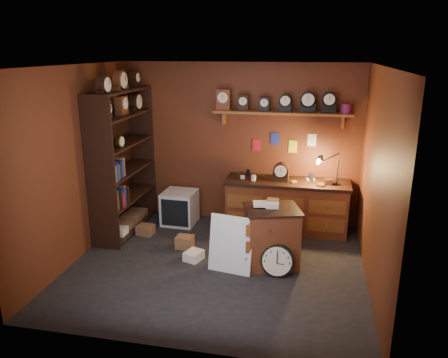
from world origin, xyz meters
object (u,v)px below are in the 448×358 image
at_px(big_round_clock, 277,261).
at_px(low_cabinet, 271,234).
at_px(shelving_unit, 121,156).
at_px(workbench, 287,203).

bearing_deg(big_round_clock, low_cabinet, 110.04).
relative_size(low_cabinet, big_round_clock, 2.07).
distance_m(shelving_unit, workbench, 2.79).
bearing_deg(low_cabinet, big_round_clock, -87.22).
bearing_deg(big_round_clock, shelving_unit, 157.47).
xyz_separation_m(workbench, low_cabinet, (-0.12, -1.27, -0.02)).
bearing_deg(workbench, big_round_clock, -90.18).
bearing_deg(workbench, low_cabinet, -95.37).
xyz_separation_m(workbench, big_round_clock, (-0.01, -1.59, -0.26)).
height_order(shelving_unit, workbench, shelving_unit).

